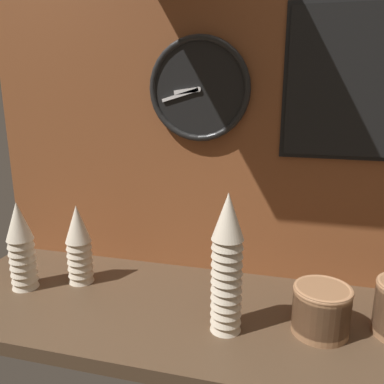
# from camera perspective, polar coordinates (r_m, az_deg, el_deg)

# --- Properties ---
(ground_plane) EXTENTS (1.60, 0.56, 0.04)m
(ground_plane) POSITION_cam_1_polar(r_m,az_deg,el_deg) (1.22, 1.90, -16.86)
(ground_plane) COLOR #4C3826
(wall_tiled_back) EXTENTS (1.60, 0.03, 1.05)m
(wall_tiled_back) POSITION_cam_1_polar(r_m,az_deg,el_deg) (1.29, 4.78, 10.73)
(wall_tiled_back) COLOR brown
(wall_tiled_back) RESTS_ON ground_plane
(cup_stack_far_left) EXTENTS (0.08, 0.08, 0.28)m
(cup_stack_far_left) POSITION_cam_1_polar(r_m,az_deg,el_deg) (1.36, -22.88, -6.96)
(cup_stack_far_left) COLOR beige
(cup_stack_far_left) RESTS_ON ground_plane
(cup_stack_left) EXTENTS (0.08, 0.08, 0.26)m
(cup_stack_left) POSITION_cam_1_polar(r_m,az_deg,el_deg) (1.34, -15.61, -7.07)
(cup_stack_left) COLOR beige
(cup_stack_left) RESTS_ON ground_plane
(cup_stack_center_right) EXTENTS (0.08, 0.08, 0.37)m
(cup_stack_center_right) POSITION_cam_1_polar(r_m,az_deg,el_deg) (1.03, 4.92, -10.05)
(cup_stack_center_right) COLOR beige
(cup_stack_center_right) RESTS_ON ground_plane
(bowl_stack_right) EXTENTS (0.15, 0.15, 0.13)m
(bowl_stack_right) POSITION_cam_1_polar(r_m,az_deg,el_deg) (1.13, 17.70, -15.35)
(bowl_stack_right) COLOR #996B47
(bowl_stack_right) RESTS_ON ground_plane
(wall_clock) EXTENTS (0.32, 0.03, 0.32)m
(wall_clock) POSITION_cam_1_polar(r_m,az_deg,el_deg) (1.28, 1.00, 14.22)
(wall_clock) COLOR black
(menu_board) EXTENTS (0.48, 0.01, 0.44)m
(menu_board) POSITION_cam_1_polar(r_m,az_deg,el_deg) (1.26, 24.04, 13.89)
(menu_board) COLOR black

